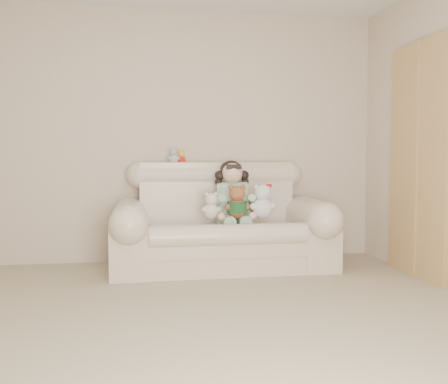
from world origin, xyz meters
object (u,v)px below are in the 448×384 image
Objects in this scene: sofa at (222,216)px; white_cat at (262,198)px; brown_teddy at (237,198)px; seated_child at (232,192)px; cream_teddy at (211,203)px.

white_cat is (0.36, -0.15, 0.18)m from sofa.
brown_teddy is at bearing -44.26° from sofa.
cream_teddy is (-0.24, -0.19, -0.09)m from seated_child.
white_cat is (0.25, -0.23, -0.04)m from seated_child.
brown_teddy is at bearing -78.73° from seated_child.
sofa reaches higher than white_cat.
seated_child is at bearing 151.87° from white_cat.
seated_child is at bearing 35.73° from sofa.
seated_child is (0.11, 0.08, 0.23)m from sofa.
brown_teddy is (0.12, -0.12, 0.17)m from sofa.
brown_teddy is (0.01, -0.20, -0.05)m from seated_child.
sofa is 7.09× the size of cream_teddy.
brown_teddy is 1.27× the size of cream_teddy.
white_cat is at bearing -34.37° from seated_child.
sofa reaches higher than cream_teddy.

